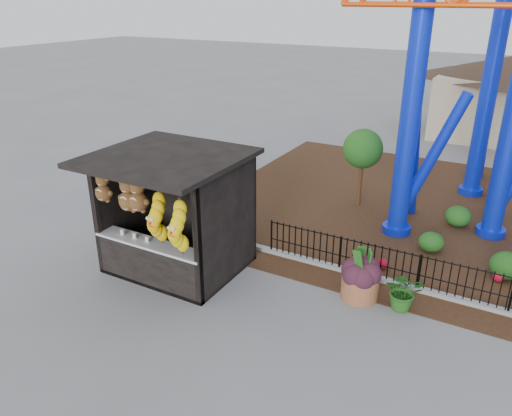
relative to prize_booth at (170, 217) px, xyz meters
The scene contains 7 objects.
ground 3.47m from the prize_booth, 16.82° to the right, with size 120.00×120.00×0.00m, color slate.
mulch_bed 10.07m from the prize_booth, 45.49° to the left, with size 18.00×12.00×0.02m, color #331E11.
curb 7.44m from the prize_booth, 16.74° to the left, with size 18.00×0.18×0.12m, color gray.
prize_booth is the anchor object (origin of this frame).
terracotta_planter 4.94m from the prize_booth, 14.08° to the left, with size 0.88×0.88×0.56m, color brown.
planter_foliage 4.82m from the prize_booth, 14.08° to the left, with size 0.70×0.70×0.64m, color #331421.
potted_plant 5.87m from the prize_booth, 11.89° to the left, with size 0.85×0.73×0.94m, color #1D4C16.
Camera 1 is at (4.44, -7.93, 6.65)m, focal length 35.00 mm.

